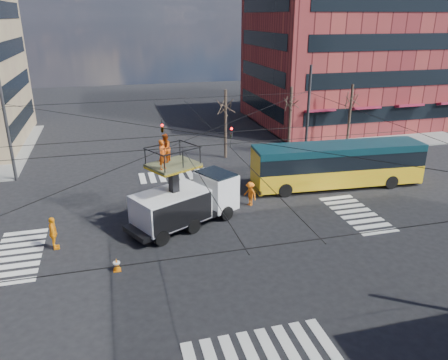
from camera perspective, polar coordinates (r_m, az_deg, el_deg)
ground at (r=25.67m, az=-2.74°, el=-6.84°), size 120.00×120.00×0.00m
sidewalk_ne at (r=51.69m, az=15.44°, el=6.76°), size 18.00×18.00×0.12m
crosswalks at (r=25.67m, az=-2.74°, el=-6.82°), size 22.40×22.40×0.02m
building_ne at (r=53.61m, az=15.49°, el=14.79°), size 20.06×16.06×14.00m
overhead_network at (r=24.36m, az=-3.28°, el=2.56°), size 24.24×24.24×8.00m
tree_a at (r=37.77m, az=0.21°, el=9.66°), size 2.00×2.00×6.00m
tree_b at (r=39.73m, az=8.72°, el=9.98°), size 2.00×2.00×6.00m
tree_c at (r=42.46m, az=16.30°, el=10.08°), size 2.00×2.00×6.00m
utility_truck at (r=25.92m, az=-5.03°, el=-1.86°), size 7.28×5.21×5.68m
city_bus at (r=32.81m, az=14.63°, el=2.02°), size 12.63×3.40×3.20m
traffic_cone at (r=22.58m, az=-13.85°, el=-10.66°), size 0.36×0.36×0.68m
worker_ground at (r=25.25m, az=-21.40°, el=-6.50°), size 0.59×1.14×1.86m
flagger at (r=28.88m, az=3.42°, el=-1.80°), size 1.02×1.22×1.65m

